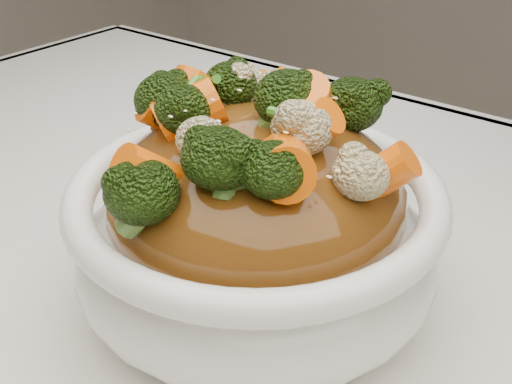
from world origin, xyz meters
The scene contains 8 objects.
tablecloth centered at (0.00, 0.00, 0.73)m, with size 1.20×0.80×0.04m, color white.
bowl centered at (-0.01, 0.01, 0.80)m, with size 0.23×0.23×0.09m, color white, non-canonical shape.
sauce_base centered at (-0.01, 0.01, 0.83)m, with size 0.19×0.19×0.10m, color #5B330F.
carrots centered at (-0.01, 0.01, 0.89)m, with size 0.19×0.19×0.05m, color #FA6708, non-canonical shape.
broccoli centered at (-0.01, 0.01, 0.89)m, with size 0.19×0.19×0.05m, color black, non-canonical shape.
cauliflower centered at (-0.01, 0.01, 0.89)m, with size 0.19×0.19×0.04m, color beige, non-canonical shape.
scallions centered at (-0.01, 0.01, 0.90)m, with size 0.14×0.14×0.02m, color #367E1D, non-canonical shape.
sesame_seeds centered at (-0.01, 0.01, 0.90)m, with size 0.17×0.17×0.01m, color beige, non-canonical shape.
Camera 1 is at (0.19, -0.25, 1.02)m, focal length 42.00 mm.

